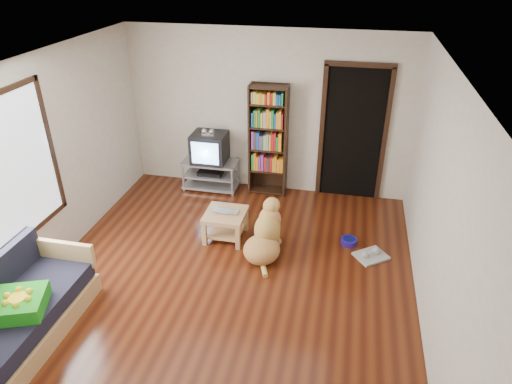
% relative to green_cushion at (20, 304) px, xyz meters
% --- Properties ---
extents(ground, '(5.00, 5.00, 0.00)m').
position_rel_green_cushion_xyz_m(ground, '(1.75, 1.40, -0.50)').
color(ground, '#51210D').
rests_on(ground, ground).
extents(ceiling, '(5.00, 5.00, 0.00)m').
position_rel_green_cushion_xyz_m(ceiling, '(1.75, 1.40, 2.10)').
color(ceiling, white).
rests_on(ceiling, ground).
extents(wall_back, '(4.50, 0.00, 4.50)m').
position_rel_green_cushion_xyz_m(wall_back, '(1.75, 3.90, 0.80)').
color(wall_back, beige).
rests_on(wall_back, ground).
extents(wall_front, '(4.50, 0.00, 4.50)m').
position_rel_green_cushion_xyz_m(wall_front, '(1.75, -1.10, 0.80)').
color(wall_front, beige).
rests_on(wall_front, ground).
extents(wall_left, '(0.00, 5.00, 5.00)m').
position_rel_green_cushion_xyz_m(wall_left, '(-0.50, 1.40, 0.80)').
color(wall_left, beige).
rests_on(wall_left, ground).
extents(wall_right, '(0.00, 5.00, 5.00)m').
position_rel_green_cushion_xyz_m(wall_right, '(4.00, 1.40, 0.80)').
color(wall_right, beige).
rests_on(wall_right, ground).
extents(green_cushion, '(0.62, 0.62, 0.16)m').
position_rel_green_cushion_xyz_m(green_cushion, '(0.00, 0.00, 0.00)').
color(green_cushion, '#1B961B').
rests_on(green_cushion, sofa).
extents(laptop, '(0.37, 0.24, 0.03)m').
position_rel_green_cushion_xyz_m(laptop, '(1.48, 2.24, -0.09)').
color(laptop, silver).
rests_on(laptop, coffee_table).
extents(dog_bowl, '(0.22, 0.22, 0.08)m').
position_rel_green_cushion_xyz_m(dog_bowl, '(3.19, 2.47, -0.46)').
color(dog_bowl, '#231490').
rests_on(dog_bowl, ground).
extents(grey_rag, '(0.51, 0.50, 0.03)m').
position_rel_green_cushion_xyz_m(grey_rag, '(3.49, 2.22, -0.48)').
color(grey_rag, '#959595').
rests_on(grey_rag, ground).
extents(window, '(0.03, 1.46, 1.70)m').
position_rel_green_cushion_xyz_m(window, '(-0.48, 0.90, 1.00)').
color(window, white).
rests_on(window, wall_left).
extents(doorway, '(1.03, 0.05, 2.19)m').
position_rel_green_cushion_xyz_m(doorway, '(3.10, 3.88, 0.62)').
color(doorway, black).
rests_on(doorway, wall_back).
extents(tv_stand, '(0.90, 0.45, 0.50)m').
position_rel_green_cushion_xyz_m(tv_stand, '(0.85, 3.65, -0.23)').
color(tv_stand, '#99999E').
rests_on(tv_stand, ground).
extents(crt_tv, '(0.55, 0.52, 0.58)m').
position_rel_green_cushion_xyz_m(crt_tv, '(0.85, 3.67, 0.24)').
color(crt_tv, black).
rests_on(crt_tv, tv_stand).
extents(bookshelf, '(0.60, 0.30, 1.80)m').
position_rel_green_cushion_xyz_m(bookshelf, '(1.80, 3.75, 0.50)').
color(bookshelf, black).
rests_on(bookshelf, ground).
extents(sofa, '(0.80, 1.80, 0.80)m').
position_rel_green_cushion_xyz_m(sofa, '(-0.12, 0.02, -0.24)').
color(sofa, tan).
rests_on(sofa, ground).
extents(coffee_table, '(0.55, 0.55, 0.40)m').
position_rel_green_cushion_xyz_m(coffee_table, '(1.48, 2.27, -0.22)').
color(coffee_table, tan).
rests_on(coffee_table, ground).
extents(dog, '(0.57, 0.94, 0.77)m').
position_rel_green_cushion_xyz_m(dog, '(2.10, 2.01, -0.22)').
color(dog, '#B57645').
rests_on(dog, ground).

